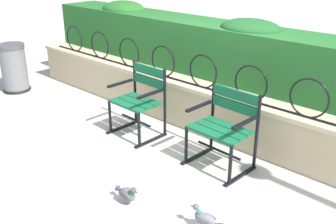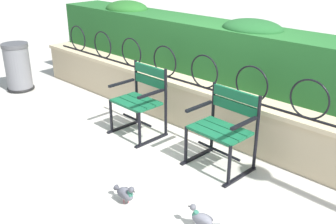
{
  "view_description": "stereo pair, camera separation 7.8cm",
  "coord_description": "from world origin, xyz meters",
  "px_view_note": "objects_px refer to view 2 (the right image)",
  "views": [
    {
      "loc": [
        2.65,
        -2.73,
        2.2
      ],
      "look_at": [
        0.0,
        0.12,
        0.55
      ],
      "focal_mm": 41.78,
      "sensor_mm": 36.0,
      "label": 1
    },
    {
      "loc": [
        2.7,
        -2.68,
        2.2
      ],
      "look_at": [
        0.0,
        0.12,
        0.55
      ],
      "focal_mm": 41.78,
      "sensor_mm": 36.0,
      "label": 2
    }
  ],
  "objects_px": {
    "pigeon_far_side": "(125,193)",
    "trash_bin": "(18,68)",
    "park_chair_right": "(224,126)",
    "park_chair_left": "(141,99)",
    "pigeon_near_chairs": "(203,219)"
  },
  "relations": [
    {
      "from": "pigeon_far_side",
      "to": "trash_bin",
      "type": "xyz_separation_m",
      "value": [
        -3.65,
        0.82,
        0.26
      ]
    },
    {
      "from": "park_chair_right",
      "to": "pigeon_far_side",
      "type": "bearing_deg",
      "value": -100.57
    },
    {
      "from": "park_chair_left",
      "to": "pigeon_near_chairs",
      "type": "xyz_separation_m",
      "value": [
        1.76,
        -0.92,
        -0.35
      ]
    },
    {
      "from": "pigeon_far_side",
      "to": "pigeon_near_chairs",
      "type": "bearing_deg",
      "value": 15.0
    },
    {
      "from": "pigeon_near_chairs",
      "to": "trash_bin",
      "type": "bearing_deg",
      "value": 172.01
    },
    {
      "from": "park_chair_left",
      "to": "park_chair_right",
      "type": "xyz_separation_m",
      "value": [
        1.23,
        0.07,
        -0.0
      ]
    },
    {
      "from": "park_chair_right",
      "to": "pigeon_near_chairs",
      "type": "xyz_separation_m",
      "value": [
        0.53,
        -0.98,
        -0.35
      ]
    },
    {
      "from": "park_chair_right",
      "to": "pigeon_far_side",
      "type": "relative_size",
      "value": 2.9
    },
    {
      "from": "park_chair_right",
      "to": "trash_bin",
      "type": "height_order",
      "value": "park_chair_right"
    },
    {
      "from": "park_chair_right",
      "to": "pigeon_near_chairs",
      "type": "bearing_deg",
      "value": -61.71
    },
    {
      "from": "trash_bin",
      "to": "park_chair_left",
      "type": "bearing_deg",
      "value": 6.44
    },
    {
      "from": "park_chair_right",
      "to": "park_chair_left",
      "type": "bearing_deg",
      "value": -176.87
    },
    {
      "from": "park_chair_left",
      "to": "pigeon_near_chairs",
      "type": "distance_m",
      "value": 2.01
    },
    {
      "from": "park_chair_right",
      "to": "pigeon_far_side",
      "type": "distance_m",
      "value": 1.26
    },
    {
      "from": "pigeon_near_chairs",
      "to": "park_chair_right",
      "type": "bearing_deg",
      "value": 118.29
    }
  ]
}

